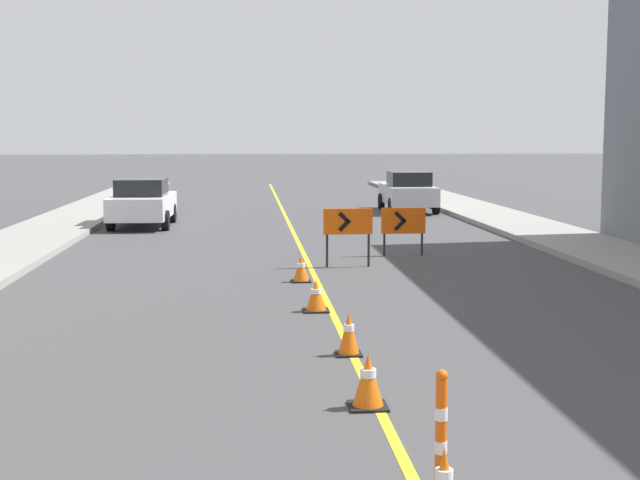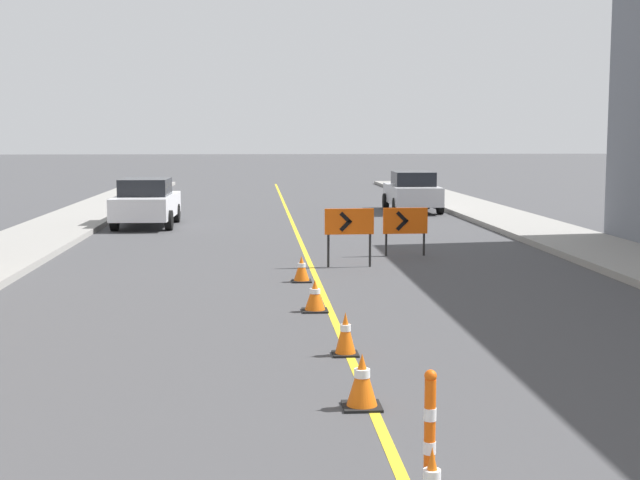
{
  "view_description": "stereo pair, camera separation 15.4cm",
  "coord_description": "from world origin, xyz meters",
  "px_view_note": "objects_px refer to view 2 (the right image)",
  "views": [
    {
      "loc": [
        -1.41,
        0.48,
        2.97
      ],
      "look_at": [
        -0.04,
        17.31,
        1.0
      ],
      "focal_mm": 50.0,
      "sensor_mm": 36.0,
      "label": 1
    },
    {
      "loc": [
        -1.26,
        0.47,
        2.97
      ],
      "look_at": [
        -0.04,
        17.31,
        1.0
      ],
      "focal_mm": 50.0,
      "sensor_mm": 36.0,
      "label": 2
    }
  ],
  "objects_px": {
    "traffic_cone_fifth": "(315,296)",
    "arrow_barricade_secondary": "(405,223)",
    "traffic_cone_fourth": "(345,334)",
    "traffic_cone_farthest": "(302,269)",
    "traffic_cone_third": "(362,381)",
    "parked_car_curb_mid": "(412,191)",
    "delineator_post_front": "(429,449)",
    "parked_car_curb_near": "(146,202)",
    "arrow_barricade_primary": "(349,225)"
  },
  "relations": [
    {
      "from": "traffic_cone_fifth",
      "to": "parked_car_curb_near",
      "type": "relative_size",
      "value": 0.13
    },
    {
      "from": "traffic_cone_fourth",
      "to": "parked_car_curb_near",
      "type": "bearing_deg",
      "value": 105.09
    },
    {
      "from": "traffic_cone_fourth",
      "to": "traffic_cone_farthest",
      "type": "bearing_deg",
      "value": 92.55
    },
    {
      "from": "traffic_cone_third",
      "to": "parked_car_curb_mid",
      "type": "relative_size",
      "value": 0.14
    },
    {
      "from": "arrow_barricade_primary",
      "to": "traffic_cone_fourth",
      "type": "bearing_deg",
      "value": -98.09
    },
    {
      "from": "traffic_cone_third",
      "to": "arrow_barricade_secondary",
      "type": "distance_m",
      "value": 12.67
    },
    {
      "from": "delineator_post_front",
      "to": "arrow_barricade_primary",
      "type": "xyz_separation_m",
      "value": [
        0.75,
        13.25,
        0.49
      ]
    },
    {
      "from": "arrow_barricade_primary",
      "to": "parked_car_curb_mid",
      "type": "height_order",
      "value": "parked_car_curb_mid"
    },
    {
      "from": "traffic_cone_fourth",
      "to": "arrow_barricade_primary",
      "type": "xyz_separation_m",
      "value": [
        0.92,
        8.21,
        0.68
      ]
    },
    {
      "from": "arrow_barricade_secondary",
      "to": "traffic_cone_third",
      "type": "bearing_deg",
      "value": -103.88
    },
    {
      "from": "traffic_cone_fourth",
      "to": "parked_car_curb_near",
      "type": "distance_m",
      "value": 18.48
    },
    {
      "from": "traffic_cone_fifth",
      "to": "parked_car_curb_mid",
      "type": "relative_size",
      "value": 0.13
    },
    {
      "from": "traffic_cone_farthest",
      "to": "parked_car_curb_mid",
      "type": "relative_size",
      "value": 0.12
    },
    {
      "from": "traffic_cone_third",
      "to": "traffic_cone_fifth",
      "type": "xyz_separation_m",
      "value": [
        -0.15,
        5.45,
        -0.03
      ]
    },
    {
      "from": "traffic_cone_fifth",
      "to": "parked_car_curb_mid",
      "type": "bearing_deg",
      "value": 75.37
    },
    {
      "from": "traffic_cone_fifth",
      "to": "parked_car_curb_near",
      "type": "distance_m",
      "value": 15.47
    },
    {
      "from": "traffic_cone_fifth",
      "to": "parked_car_curb_near",
      "type": "height_order",
      "value": "parked_car_curb_near"
    },
    {
      "from": "traffic_cone_fifth",
      "to": "arrow_barricade_primary",
      "type": "xyz_separation_m",
      "value": [
        1.13,
        5.13,
        0.71
      ]
    },
    {
      "from": "traffic_cone_third",
      "to": "delineator_post_front",
      "type": "height_order",
      "value": "delineator_post_front"
    },
    {
      "from": "traffic_cone_farthest",
      "to": "traffic_cone_fourth",
      "type": "bearing_deg",
      "value": -87.45
    },
    {
      "from": "parked_car_curb_mid",
      "to": "traffic_cone_farthest",
      "type": "bearing_deg",
      "value": -105.85
    },
    {
      "from": "traffic_cone_third",
      "to": "parked_car_curb_near",
      "type": "distance_m",
      "value": 20.77
    },
    {
      "from": "parked_car_curb_near",
      "to": "traffic_cone_farthest",
      "type": "bearing_deg",
      "value": -67.43
    },
    {
      "from": "traffic_cone_fourth",
      "to": "delineator_post_front",
      "type": "distance_m",
      "value": 5.04
    },
    {
      "from": "traffic_cone_third",
      "to": "traffic_cone_fourth",
      "type": "xyz_separation_m",
      "value": [
        0.06,
        2.37,
        -0.01
      ]
    },
    {
      "from": "traffic_cone_fourth",
      "to": "delineator_post_front",
      "type": "height_order",
      "value": "delineator_post_front"
    },
    {
      "from": "traffic_cone_fourth",
      "to": "traffic_cone_farthest",
      "type": "xyz_separation_m",
      "value": [
        -0.28,
        6.2,
        -0.03
      ]
    },
    {
      "from": "traffic_cone_fifth",
      "to": "arrow_barricade_secondary",
      "type": "xyz_separation_m",
      "value": [
        2.72,
        6.94,
        0.57
      ]
    },
    {
      "from": "parked_car_curb_near",
      "to": "delineator_post_front",
      "type": "bearing_deg",
      "value": -76.44
    },
    {
      "from": "arrow_barricade_primary",
      "to": "parked_car_curb_near",
      "type": "bearing_deg",
      "value": 119.0
    },
    {
      "from": "parked_car_curb_near",
      "to": "arrow_barricade_secondary",
      "type": "bearing_deg",
      "value": -45.61
    },
    {
      "from": "arrow_barricade_primary",
      "to": "delineator_post_front",
      "type": "bearing_deg",
      "value": -94.97
    },
    {
      "from": "traffic_cone_third",
      "to": "traffic_cone_fifth",
      "type": "bearing_deg",
      "value": 91.61
    },
    {
      "from": "parked_car_curb_near",
      "to": "parked_car_curb_mid",
      "type": "bearing_deg",
      "value": 28.99
    },
    {
      "from": "traffic_cone_farthest",
      "to": "parked_car_curb_near",
      "type": "bearing_deg",
      "value": 111.28
    },
    {
      "from": "arrow_barricade_secondary",
      "to": "parked_car_curb_mid",
      "type": "distance_m",
      "value": 13.2
    },
    {
      "from": "traffic_cone_third",
      "to": "arrow_barricade_primary",
      "type": "bearing_deg",
      "value": 84.75
    },
    {
      "from": "traffic_cone_farthest",
      "to": "parked_car_curb_mid",
      "type": "distance_m",
      "value": 17.6
    },
    {
      "from": "traffic_cone_fourth",
      "to": "traffic_cone_fifth",
      "type": "height_order",
      "value": "traffic_cone_fourth"
    },
    {
      "from": "traffic_cone_third",
      "to": "traffic_cone_fifth",
      "type": "distance_m",
      "value": 5.46
    },
    {
      "from": "traffic_cone_fifth",
      "to": "traffic_cone_farthest",
      "type": "height_order",
      "value": "traffic_cone_fifth"
    },
    {
      "from": "traffic_cone_fourth",
      "to": "parked_car_curb_mid",
      "type": "distance_m",
      "value": 23.52
    },
    {
      "from": "traffic_cone_third",
      "to": "arrow_barricade_secondary",
      "type": "bearing_deg",
      "value": 78.29
    },
    {
      "from": "traffic_cone_third",
      "to": "traffic_cone_fifth",
      "type": "height_order",
      "value": "traffic_cone_third"
    },
    {
      "from": "traffic_cone_fourth",
      "to": "arrow_barricade_secondary",
      "type": "bearing_deg",
      "value": 75.93
    },
    {
      "from": "arrow_barricade_primary",
      "to": "arrow_barricade_secondary",
      "type": "xyz_separation_m",
      "value": [
        1.59,
        1.81,
        -0.14
      ]
    },
    {
      "from": "traffic_cone_fourth",
      "to": "arrow_barricade_secondary",
      "type": "xyz_separation_m",
      "value": [
        2.51,
        10.02,
        0.54
      ]
    },
    {
      "from": "traffic_cone_third",
      "to": "delineator_post_front",
      "type": "xyz_separation_m",
      "value": [
        0.22,
        -2.66,
        0.18
      ]
    },
    {
      "from": "delineator_post_front",
      "to": "parked_car_curb_near",
      "type": "distance_m",
      "value": 23.41
    },
    {
      "from": "delineator_post_front",
      "to": "parked_car_curb_near",
      "type": "xyz_separation_m",
      "value": [
        -4.98,
        22.88,
        0.31
      ]
    }
  ]
}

